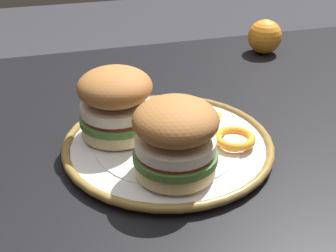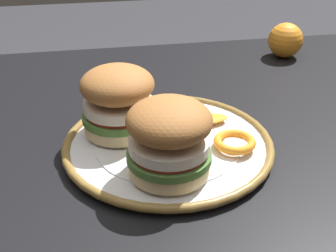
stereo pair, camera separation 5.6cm
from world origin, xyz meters
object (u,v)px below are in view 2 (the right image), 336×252
(whole_orange, at_px, (285,40))
(sandwich_half_left, at_px, (169,137))
(dinner_plate, at_px, (168,144))
(sandwich_half_right, at_px, (118,99))
(dining_table, at_px, (197,194))

(whole_orange, bearing_deg, sandwich_half_left, 50.71)
(dinner_plate, xyz_separation_m, whole_orange, (-0.32, -0.33, 0.03))
(sandwich_half_right, relative_size, whole_orange, 1.76)
(dining_table, xyz_separation_m, sandwich_half_right, (0.12, -0.03, 0.17))
(dinner_plate, relative_size, sandwich_half_left, 2.16)
(dinner_plate, relative_size, sandwich_half_right, 2.31)
(dining_table, height_order, dinner_plate, dinner_plate)
(dinner_plate, bearing_deg, sandwich_half_left, 80.69)
(sandwich_half_right, distance_m, whole_orange, 0.48)
(dining_table, height_order, whole_orange, whole_orange)
(dining_table, xyz_separation_m, sandwich_half_left, (0.06, 0.09, 0.17))
(dinner_plate, height_order, whole_orange, whole_orange)
(dinner_plate, xyz_separation_m, sandwich_half_left, (0.01, 0.08, 0.06))
(sandwich_half_left, bearing_deg, dining_table, -124.47)
(dining_table, relative_size, whole_orange, 18.52)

